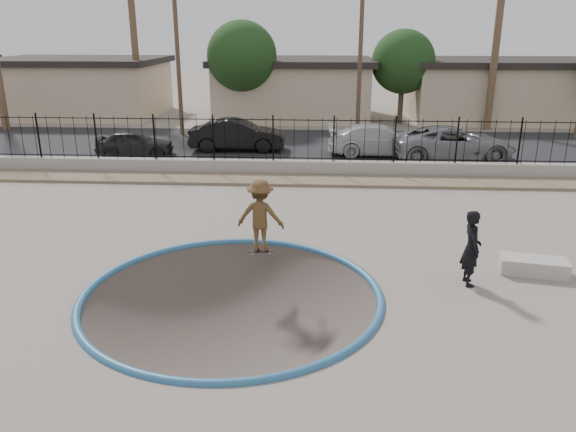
% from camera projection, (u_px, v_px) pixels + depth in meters
% --- Properties ---
extents(ground, '(120.00, 120.00, 2.20)m').
position_uv_depth(ground, '(277.00, 188.00, 25.65)').
color(ground, gray).
rests_on(ground, ground).
extents(bowl_pit, '(6.84, 6.84, 1.80)m').
position_uv_depth(bowl_pit, '(232.00, 295.00, 13.00)').
color(bowl_pit, '#453C35').
rests_on(bowl_pit, ground).
extents(coping_ring, '(7.04, 7.04, 0.20)m').
position_uv_depth(coping_ring, '(232.00, 295.00, 13.00)').
color(coping_ring, '#2A618A').
rests_on(coping_ring, ground).
extents(rock_strip, '(42.00, 1.60, 0.11)m').
position_uv_depth(rock_strip, '(271.00, 180.00, 22.63)').
color(rock_strip, '#8A765A').
rests_on(rock_strip, ground).
extents(retaining_wall, '(42.00, 0.45, 0.60)m').
position_uv_depth(retaining_wall, '(273.00, 167.00, 23.59)').
color(retaining_wall, gray).
rests_on(retaining_wall, ground).
extents(fence, '(40.00, 0.04, 1.80)m').
position_uv_depth(fence, '(273.00, 139.00, 23.21)').
color(fence, black).
rests_on(fence, retaining_wall).
extents(street, '(90.00, 8.00, 0.04)m').
position_uv_depth(street, '(284.00, 143.00, 30.02)').
color(street, black).
rests_on(street, ground).
extents(house_west, '(11.60, 8.60, 3.90)m').
position_uv_depth(house_west, '(80.00, 86.00, 39.24)').
color(house_west, tan).
rests_on(house_west, ground).
extents(house_center, '(10.60, 8.60, 3.90)m').
position_uv_depth(house_center, '(293.00, 87.00, 38.38)').
color(house_center, tan).
rests_on(house_center, ground).
extents(house_east, '(12.60, 8.60, 3.90)m').
position_uv_depth(house_east, '(502.00, 89.00, 37.58)').
color(house_east, tan).
rests_on(house_east, ground).
extents(palm_mid, '(2.30, 2.30, 9.30)m').
position_uv_depth(palm_mid, '(132.00, 14.00, 35.08)').
color(palm_mid, brown).
rests_on(palm_mid, ground).
extents(palm_right, '(2.30, 2.30, 10.30)m').
position_uv_depth(palm_right, '(501.00, 0.00, 31.72)').
color(palm_right, brown).
rests_on(palm_right, ground).
extents(utility_pole_left, '(1.70, 0.24, 9.00)m').
position_uv_depth(utility_pole_left, '(177.00, 50.00, 30.76)').
color(utility_pole_left, '#473323').
rests_on(utility_pole_left, ground).
extents(utility_pole_mid, '(1.70, 0.24, 9.50)m').
position_uv_depth(utility_pole_mid, '(361.00, 46.00, 30.10)').
color(utility_pole_mid, '#473323').
rests_on(utility_pole_mid, ground).
extents(street_tree_left, '(4.32, 4.32, 6.36)m').
position_uv_depth(street_tree_left, '(242.00, 56.00, 34.53)').
color(street_tree_left, '#473323').
rests_on(street_tree_left, ground).
extents(street_tree_mid, '(3.96, 3.96, 5.83)m').
position_uv_depth(street_tree_mid, '(403.00, 62.00, 35.02)').
color(street_tree_mid, '#473323').
rests_on(street_tree_mid, ground).
extents(skater, '(1.36, 0.89, 1.99)m').
position_uv_depth(skater, '(260.00, 219.00, 15.12)').
color(skater, brown).
rests_on(skater, ground).
extents(skateboard, '(0.73, 0.26, 0.06)m').
position_uv_depth(skateboard, '(261.00, 251.00, 15.42)').
color(skateboard, black).
rests_on(skateboard, ground).
extents(videographer, '(0.48, 0.70, 1.86)m').
position_uv_depth(videographer, '(471.00, 248.00, 13.30)').
color(videographer, black).
rests_on(videographer, ground).
extents(concrete_ledge, '(1.70, 0.99, 0.40)m').
position_uv_depth(concrete_ledge, '(534.00, 266.00, 14.11)').
color(concrete_ledge, '#ACA699').
rests_on(concrete_ledge, ground).
extents(car_a, '(3.74, 1.79, 1.23)m').
position_uv_depth(car_a, '(135.00, 143.00, 26.81)').
color(car_a, black).
rests_on(car_a, street).
extents(car_b, '(4.74, 1.79, 1.54)m').
position_uv_depth(car_b, '(237.00, 135.00, 27.88)').
color(car_b, black).
rests_on(car_b, street).
extents(car_c, '(5.04, 2.15, 1.45)m').
position_uv_depth(car_c, '(380.00, 140.00, 26.91)').
color(car_c, '#B9B9BB').
rests_on(car_c, street).
extents(car_d, '(5.81, 3.11, 1.55)m').
position_uv_depth(car_d, '(453.00, 143.00, 25.90)').
color(car_d, gray).
rests_on(car_d, street).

